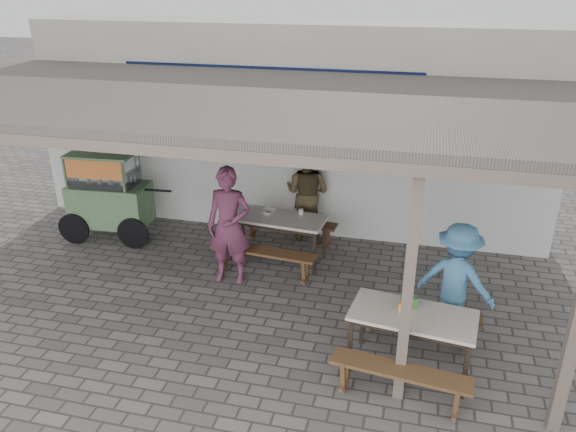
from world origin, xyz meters
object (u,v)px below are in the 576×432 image
(table_left, at_px, (277,221))
(condiment_jar, at_px, (301,211))
(vendor_cart, at_px, (108,193))
(bench_right_wall, at_px, (419,316))
(patron_wall_side, at_px, (307,193))
(tissue_box, at_px, (404,306))
(condiment_bowl, at_px, (269,211))
(bench_left_wall, at_px, (289,226))
(patron_street_side, at_px, (229,226))
(bench_right_street, at_px, (400,378))
(donation_box, at_px, (409,301))
(bench_left_street, at_px, (263,256))
(table_right, at_px, (413,320))
(patron_right_table, at_px, (456,280))

(table_left, relative_size, condiment_jar, 18.56)
(vendor_cart, bearing_deg, bench_right_wall, -22.49)
(patron_wall_side, bearing_deg, tissue_box, 134.44)
(tissue_box, relative_size, condiment_bowl, 0.52)
(bench_right_wall, distance_m, condiment_bowl, 3.01)
(patron_wall_side, distance_m, condiment_bowl, 0.92)
(bench_left_wall, xyz_separation_m, tissue_box, (2.02, -2.79, 0.46))
(bench_left_wall, height_order, patron_street_side, patron_street_side)
(condiment_bowl, bearing_deg, bench_right_street, -52.67)
(bench_right_street, distance_m, patron_street_side, 3.38)
(patron_street_side, distance_m, donation_box, 2.93)
(table_left, distance_m, donation_box, 2.98)
(bench_left_street, height_order, patron_wall_side, patron_wall_side)
(donation_box, bearing_deg, bench_left_street, 145.26)
(bench_left_street, relative_size, bench_right_street, 1.09)
(bench_left_wall, relative_size, bench_right_wall, 1.09)
(table_right, bearing_deg, condiment_jar, 134.12)
(condiment_bowl, bearing_deg, table_left, -34.19)
(bench_right_wall, height_order, condiment_jar, condiment_jar)
(bench_left_wall, bearing_deg, table_right, -47.94)
(vendor_cart, distance_m, patron_wall_side, 3.37)
(table_right, bearing_deg, bench_left_wall, 134.08)
(patron_street_side, xyz_separation_m, tissue_box, (2.58, -1.42, -0.07))
(condiment_jar, bearing_deg, patron_street_side, -131.03)
(bench_right_street, distance_m, donation_box, 0.90)
(bench_left_street, relative_size, bench_right_wall, 1.09)
(vendor_cart, distance_m, patron_right_table, 5.84)
(bench_left_street, bearing_deg, condiment_jar, 68.06)
(bench_left_wall, bearing_deg, patron_right_table, -31.63)
(table_left, distance_m, vendor_cart, 2.99)
(bench_right_wall, relative_size, patron_street_side, 0.85)
(bench_left_street, xyz_separation_m, donation_box, (2.17, -1.51, 0.47))
(vendor_cart, xyz_separation_m, patron_street_side, (2.48, -0.91, 0.06))
(table_left, distance_m, patron_wall_side, 0.97)
(tissue_box, relative_size, condiment_jar, 1.32)
(tissue_box, bearing_deg, condiment_jar, 125.78)
(bench_left_street, relative_size, donation_box, 8.90)
(table_left, distance_m, patron_street_side, 0.95)
(tissue_box, bearing_deg, table_left, 133.27)
(patron_right_table, bearing_deg, table_right, 80.77)
(bench_left_wall, xyz_separation_m, donation_box, (2.07, -2.68, 0.47))
(bench_left_wall, distance_m, vendor_cart, 3.11)
(bench_left_wall, relative_size, table_right, 1.13)
(bench_left_wall, distance_m, condiment_jar, 0.67)
(bench_left_wall, relative_size, patron_right_table, 1.09)
(patron_right_table, distance_m, tissue_box, 1.03)
(table_right, relative_size, vendor_cart, 0.77)
(patron_right_table, bearing_deg, patron_street_side, 8.94)
(table_right, distance_m, patron_wall_side, 3.69)
(patron_wall_side, distance_m, donation_box, 3.52)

